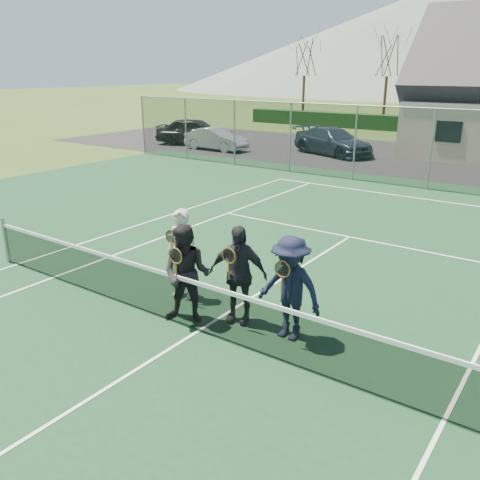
{
  "coord_description": "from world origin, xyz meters",
  "views": [
    {
      "loc": [
        5.12,
        -5.97,
        4.33
      ],
      "look_at": [
        -0.17,
        1.5,
        1.25
      ],
      "focal_mm": 38.0,
      "sensor_mm": 36.0,
      "label": 1
    }
  ],
  "objects_px": {
    "tennis_net": "(197,304)",
    "car_c": "(333,141)",
    "car_b": "(216,139)",
    "car_a": "(195,131)",
    "player_c": "(238,274)",
    "player_d": "(290,288)",
    "player_a": "(182,254)",
    "player_b": "(187,274)"
  },
  "relations": [
    {
      "from": "player_c",
      "to": "player_d",
      "type": "xyz_separation_m",
      "value": [
        1.05,
        0.0,
        -0.0
      ]
    },
    {
      "from": "car_a",
      "to": "car_c",
      "type": "bearing_deg",
      "value": -102.03
    },
    {
      "from": "player_c",
      "to": "player_d",
      "type": "height_order",
      "value": "same"
    },
    {
      "from": "player_c",
      "to": "tennis_net",
      "type": "bearing_deg",
      "value": -113.31
    },
    {
      "from": "car_c",
      "to": "player_b",
      "type": "relative_size",
      "value": 2.69
    },
    {
      "from": "car_b",
      "to": "tennis_net",
      "type": "xyz_separation_m",
      "value": [
        12.66,
        -16.79,
        -0.08
      ]
    },
    {
      "from": "car_a",
      "to": "car_c",
      "type": "distance_m",
      "value": 8.54
    },
    {
      "from": "player_b",
      "to": "player_d",
      "type": "height_order",
      "value": "same"
    },
    {
      "from": "player_a",
      "to": "player_c",
      "type": "height_order",
      "value": "same"
    },
    {
      "from": "player_c",
      "to": "player_d",
      "type": "distance_m",
      "value": 1.05
    },
    {
      "from": "car_a",
      "to": "tennis_net",
      "type": "relative_size",
      "value": 0.4
    },
    {
      "from": "player_b",
      "to": "player_c",
      "type": "xyz_separation_m",
      "value": [
        0.73,
        0.53,
        0.0
      ]
    },
    {
      "from": "car_b",
      "to": "player_d",
      "type": "distance_m",
      "value": 21.31
    },
    {
      "from": "car_a",
      "to": "player_b",
      "type": "bearing_deg",
      "value": -161.09
    },
    {
      "from": "car_c",
      "to": "player_b",
      "type": "xyz_separation_m",
      "value": [
        6.18,
        -18.88,
        0.22
      ]
    },
    {
      "from": "tennis_net",
      "to": "player_d",
      "type": "relative_size",
      "value": 6.49
    },
    {
      "from": "car_c",
      "to": "tennis_net",
      "type": "height_order",
      "value": "car_c"
    },
    {
      "from": "tennis_net",
      "to": "car_c",
      "type": "bearing_deg",
      "value": 109.04
    },
    {
      "from": "car_a",
      "to": "car_b",
      "type": "xyz_separation_m",
      "value": [
        2.37,
        -1.0,
        -0.18
      ]
    },
    {
      "from": "player_a",
      "to": "player_c",
      "type": "distance_m",
      "value": 1.49
    },
    {
      "from": "car_b",
      "to": "player_c",
      "type": "distance_m",
      "value": 20.64
    },
    {
      "from": "car_b",
      "to": "tennis_net",
      "type": "height_order",
      "value": "car_b"
    },
    {
      "from": "car_b",
      "to": "tennis_net",
      "type": "relative_size",
      "value": 0.32
    },
    {
      "from": "tennis_net",
      "to": "player_d",
      "type": "distance_m",
      "value": 1.61
    },
    {
      "from": "player_a",
      "to": "player_b",
      "type": "relative_size",
      "value": 1.0
    },
    {
      "from": "car_c",
      "to": "player_d",
      "type": "relative_size",
      "value": 2.69
    },
    {
      "from": "car_c",
      "to": "player_c",
      "type": "bearing_deg",
      "value": -138.26
    },
    {
      "from": "tennis_net",
      "to": "car_a",
      "type": "bearing_deg",
      "value": 130.19
    },
    {
      "from": "car_a",
      "to": "player_d",
      "type": "relative_size",
      "value": 2.59
    },
    {
      "from": "car_b",
      "to": "player_b",
      "type": "height_order",
      "value": "player_b"
    },
    {
      "from": "car_a",
      "to": "car_b",
      "type": "distance_m",
      "value": 2.58
    },
    {
      "from": "car_b",
      "to": "car_a",
      "type": "bearing_deg",
      "value": 68.21
    },
    {
      "from": "car_a",
      "to": "player_b",
      "type": "relative_size",
      "value": 2.59
    },
    {
      "from": "car_a",
      "to": "player_c",
      "type": "bearing_deg",
      "value": -158.85
    },
    {
      "from": "car_c",
      "to": "tennis_net",
      "type": "bearing_deg",
      "value": -139.85
    },
    {
      "from": "player_a",
      "to": "car_c",
      "type": "bearing_deg",
      "value": 106.63
    },
    {
      "from": "tennis_net",
      "to": "player_b",
      "type": "height_order",
      "value": "player_b"
    },
    {
      "from": "car_c",
      "to": "player_c",
      "type": "height_order",
      "value": "player_c"
    },
    {
      "from": "player_d",
      "to": "car_c",
      "type": "bearing_deg",
      "value": 113.45
    },
    {
      "from": "car_c",
      "to": "player_d",
      "type": "distance_m",
      "value": 20.01
    },
    {
      "from": "player_a",
      "to": "player_b",
      "type": "height_order",
      "value": "same"
    },
    {
      "from": "car_a",
      "to": "player_d",
      "type": "height_order",
      "value": "player_d"
    }
  ]
}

